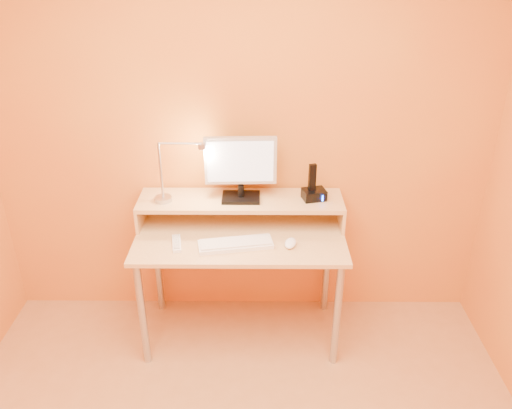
{
  "coord_description": "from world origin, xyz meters",
  "views": [
    {
      "loc": [
        0.11,
        -1.39,
        2.25
      ],
      "look_at": [
        0.09,
        1.13,
        0.95
      ],
      "focal_mm": 36.45,
      "sensor_mm": 36.0,
      "label": 1
    }
  ],
  "objects_px": {
    "keyboard": "(236,245)",
    "remote_control": "(177,243)",
    "lamp_base": "(163,199)",
    "monitor_panel": "(241,161)",
    "mouse": "(290,243)",
    "phone_dock": "(314,194)"
  },
  "relations": [
    {
      "from": "monitor_panel",
      "to": "mouse",
      "type": "bearing_deg",
      "value": -46.05
    },
    {
      "from": "lamp_base",
      "to": "keyboard",
      "type": "height_order",
      "value": "lamp_base"
    },
    {
      "from": "keyboard",
      "to": "remote_control",
      "type": "distance_m",
      "value": 0.33
    },
    {
      "from": "keyboard",
      "to": "remote_control",
      "type": "bearing_deg",
      "value": 167.86
    },
    {
      "from": "monitor_panel",
      "to": "lamp_base",
      "type": "bearing_deg",
      "value": -176.75
    },
    {
      "from": "phone_dock",
      "to": "keyboard",
      "type": "distance_m",
      "value": 0.55
    },
    {
      "from": "remote_control",
      "to": "phone_dock",
      "type": "bearing_deg",
      "value": 8.25
    },
    {
      "from": "phone_dock",
      "to": "mouse",
      "type": "xyz_separation_m",
      "value": [
        -0.15,
        -0.26,
        -0.17
      ]
    },
    {
      "from": "lamp_base",
      "to": "keyboard",
      "type": "xyz_separation_m",
      "value": [
        0.43,
        -0.24,
        -0.16
      ]
    },
    {
      "from": "lamp_base",
      "to": "keyboard",
      "type": "bearing_deg",
      "value": -29.08
    },
    {
      "from": "keyboard",
      "to": "monitor_panel",
      "type": "bearing_deg",
      "value": 75.1
    },
    {
      "from": "lamp_base",
      "to": "remote_control",
      "type": "height_order",
      "value": "lamp_base"
    },
    {
      "from": "remote_control",
      "to": "lamp_base",
      "type": "bearing_deg",
      "value": 103.57
    },
    {
      "from": "phone_dock",
      "to": "keyboard",
      "type": "xyz_separation_m",
      "value": [
        -0.45,
        -0.27,
        -0.18
      ]
    },
    {
      "from": "monitor_panel",
      "to": "phone_dock",
      "type": "relative_size",
      "value": 3.15
    },
    {
      "from": "lamp_base",
      "to": "mouse",
      "type": "height_order",
      "value": "lamp_base"
    },
    {
      "from": "mouse",
      "to": "remote_control",
      "type": "bearing_deg",
      "value": -166.17
    },
    {
      "from": "mouse",
      "to": "keyboard",
      "type": "bearing_deg",
      "value": -164.61
    },
    {
      "from": "phone_dock",
      "to": "keyboard",
      "type": "relative_size",
      "value": 0.32
    },
    {
      "from": "remote_control",
      "to": "mouse",
      "type": "bearing_deg",
      "value": -10.56
    },
    {
      "from": "remote_control",
      "to": "keyboard",
      "type": "bearing_deg",
      "value": -12.0
    },
    {
      "from": "monitor_panel",
      "to": "keyboard",
      "type": "xyz_separation_m",
      "value": [
        -0.02,
        -0.28,
        -0.39
      ]
    }
  ]
}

